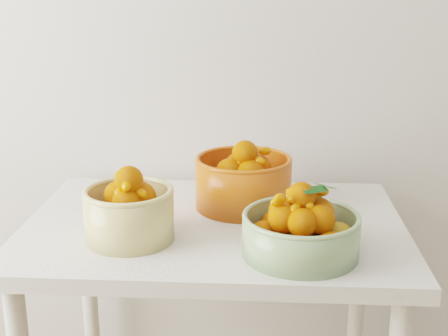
% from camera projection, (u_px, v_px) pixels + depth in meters
% --- Properties ---
extents(table, '(1.00, 0.70, 0.75)m').
position_uv_depth(table, '(214.00, 255.00, 1.68)').
color(table, silver).
rests_on(table, ground).
extents(bowl_cream, '(0.26, 0.26, 0.19)m').
position_uv_depth(bowl_cream, '(129.00, 212.00, 1.52)').
color(bowl_cream, tan).
rests_on(bowl_cream, table).
extents(bowl_green, '(0.36, 0.36, 0.18)m').
position_uv_depth(bowl_green, '(301.00, 230.00, 1.44)').
color(bowl_green, '#809F6E').
rests_on(bowl_green, table).
extents(bowl_orange, '(0.30, 0.30, 0.19)m').
position_uv_depth(bowl_orange, '(243.00, 181.00, 1.74)').
color(bowl_orange, '#CB4710').
rests_on(bowl_orange, table).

